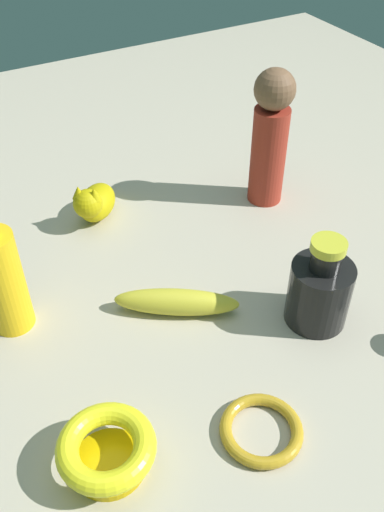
# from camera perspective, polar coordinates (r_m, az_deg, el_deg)

# --- Properties ---
(ground) EXTENTS (2.00, 2.00, 0.00)m
(ground) POSITION_cam_1_polar(r_m,az_deg,el_deg) (0.90, -0.00, -3.10)
(ground) COLOR #BCB29E
(bowl) EXTENTS (0.12, 0.12, 0.05)m
(bowl) POSITION_cam_1_polar(r_m,az_deg,el_deg) (0.69, -8.68, -18.98)
(bowl) COLOR #D8AD07
(bowl) RESTS_ON ground
(bottle_short) EXTENTS (0.09, 0.09, 0.15)m
(bottle_short) POSITION_cam_1_polar(r_m,az_deg,el_deg) (0.83, 12.89, -3.39)
(bottle_short) COLOR black
(bottle_short) RESTS_ON ground
(cat_figurine) EXTENTS (0.11, 0.11, 0.09)m
(cat_figurine) POSITION_cam_1_polar(r_m,az_deg,el_deg) (1.03, -9.91, 5.45)
(cat_figurine) COLOR #BBA80B
(cat_figurine) RESTS_ON ground
(bangle) EXTENTS (0.10, 0.10, 0.02)m
(bangle) POSITION_cam_1_polar(r_m,az_deg,el_deg) (0.73, 7.08, -17.18)
(bangle) COLOR gold
(bangle) RESTS_ON ground
(bottle_tall) EXTENTS (0.06, 0.06, 0.21)m
(bottle_tall) POSITION_cam_1_polar(r_m,az_deg,el_deg) (0.83, -18.82, -2.22)
(bottle_tall) COLOR yellow
(bottle_tall) RESTS_ON ground
(person_figure_adult) EXTENTS (0.09, 0.09, 0.26)m
(person_figure_adult) POSITION_cam_1_polar(r_m,az_deg,el_deg) (1.03, 7.98, 12.06)
(person_figure_adult) COLOR #9D2D1F
(person_figure_adult) RESTS_ON ground
(banana) EXTENTS (0.14, 0.18, 0.04)m
(banana) POSITION_cam_1_polar(r_m,az_deg,el_deg) (0.85, -1.59, -4.71)
(banana) COLOR gold
(banana) RESTS_ON ground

